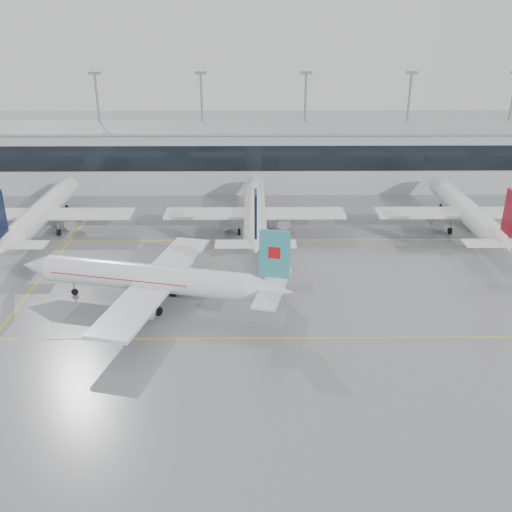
{
  "coord_description": "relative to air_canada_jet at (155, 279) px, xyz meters",
  "views": [
    {
      "loc": [
        -0.61,
        -55.64,
        34.23
      ],
      "look_at": [
        0.0,
        12.0,
        5.0
      ],
      "focal_mm": 40.0,
      "sensor_mm": 36.0,
      "label": 1
    }
  ],
  "objects": [
    {
      "name": "parked_jet_b",
      "position": [
        -22.44,
        25.41,
        0.15
      ],
      "size": [
        29.64,
        36.96,
        11.72
      ],
      "rotation": [
        0.0,
        0.0,
        1.57
      ],
      "color": "white",
      "rests_on": "ground"
    },
    {
      "name": "terminal",
      "position": [
        12.56,
        53.72,
        2.44
      ],
      "size": [
        180.0,
        15.0,
        12.0
      ],
      "primitive_type": "cube",
      "color": "#A7A7AB",
      "rests_on": "ground"
    },
    {
      "name": "taxi_line_north",
      "position": [
        12.56,
        21.72,
        -3.56
      ],
      "size": [
        120.0,
        0.25,
        0.01
      ],
      "primitive_type": "cube",
      "color": "yellow",
      "rests_on": "ground"
    },
    {
      "name": "parked_jet_c",
      "position": [
        12.56,
        25.41,
        0.15
      ],
      "size": [
        29.64,
        36.96,
        11.72
      ],
      "rotation": [
        0.0,
        0.0,
        1.57
      ],
      "color": "white",
      "rests_on": "ground"
    },
    {
      "name": "taxi_line_main",
      "position": [
        12.56,
        -8.28,
        -3.56
      ],
      "size": [
        120.0,
        0.25,
        0.01
      ],
      "primitive_type": "cube",
      "color": "yellow",
      "rests_on": "ground"
    },
    {
      "name": "light_masts",
      "position": [
        12.56,
        59.72,
        9.78
      ],
      "size": [
        156.4,
        1.0,
        22.6
      ],
      "color": "gray",
      "rests_on": "ground"
    },
    {
      "name": "ground",
      "position": [
        12.56,
        -8.28,
        -3.56
      ],
      "size": [
        320.0,
        320.0,
        0.0
      ],
      "primitive_type": "plane",
      "color": "gray",
      "rests_on": "ground"
    },
    {
      "name": "taxi_line_cross",
      "position": [
        -17.44,
        6.72,
        -3.56
      ],
      "size": [
        0.25,
        60.0,
        0.01
      ],
      "primitive_type": "cube",
      "color": "yellow",
      "rests_on": "ground"
    },
    {
      "name": "parked_jet_d",
      "position": [
        47.56,
        25.41,
        0.15
      ],
      "size": [
        29.64,
        36.96,
        11.72
      ],
      "rotation": [
        0.0,
        0.0,
        1.57
      ],
      "color": "white",
      "rests_on": "ground"
    },
    {
      "name": "terminal_glass",
      "position": [
        12.56,
        46.17,
        3.94
      ],
      "size": [
        180.0,
        0.2,
        5.0
      ],
      "primitive_type": "cube",
      "color": "black",
      "rests_on": "ground"
    },
    {
      "name": "terminal_roof",
      "position": [
        12.56,
        53.72,
        8.64
      ],
      "size": [
        182.0,
        16.0,
        0.4
      ],
      "primitive_type": "cube",
      "color": "gray",
      "rests_on": "ground"
    },
    {
      "name": "air_canada_jet",
      "position": [
        0.0,
        0.0,
        0.0
      ],
      "size": [
        35.72,
        28.87,
        11.26
      ],
      "rotation": [
        0.0,
        0.0,
        2.91
      ],
      "color": "silver",
      "rests_on": "ground"
    }
  ]
}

